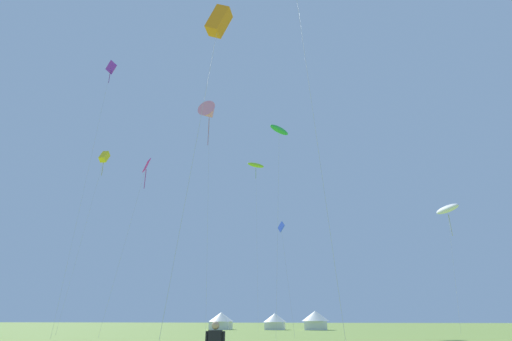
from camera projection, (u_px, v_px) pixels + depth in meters
The scene contains 12 objects.
kite_magenta_diamond at pixel (146, 168), 45.88m from camera, with size 2.95×2.48×20.36m.
kite_green_parafoil at pixel (279, 130), 42.12m from camera, with size 2.63×3.16×22.06m.
kite_pink_delta at pixel (209, 113), 48.45m from camera, with size 2.72×3.12×27.85m.
kite_blue_diamond at pixel (282, 230), 43.93m from camera, with size 1.75×1.93×12.57m.
kite_purple_diamond at pixel (110, 74), 48.66m from camera, with size 1.96×2.21×33.36m.
kite_yellow_box at pixel (104, 157), 54.01m from camera, with size 2.36×2.03×24.44m.
kite_orange_box at pixel (219, 22), 25.50m from camera, with size 2.30×2.92×21.66m.
kite_white_parafoil at pixel (447, 209), 52.40m from camera, with size 3.59×4.61×16.80m.
kite_lime_parafoil at pixel (256, 165), 68.71m from camera, with size 3.44×3.55×28.57m.
festival_tent_right at pixel (221, 320), 68.36m from camera, with size 4.50×4.50×2.93m.
festival_tent_left at pixel (275, 321), 66.84m from camera, with size 4.20×4.20×2.73m.
festival_tent_center at pixel (315, 319), 65.85m from camera, with size 4.81×4.81×3.13m.
Camera 1 is at (5.78, -3.34, 1.80)m, focal length 26.43 mm.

